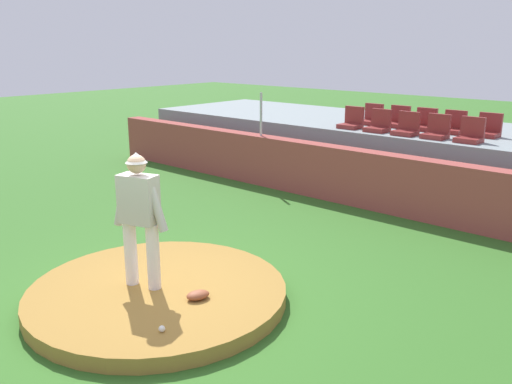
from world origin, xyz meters
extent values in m
plane|color=#316622|center=(0.00, 0.00, 0.00)|extent=(60.00, 60.00, 0.00)
cylinder|color=olive|center=(0.00, 0.00, 0.10)|extent=(3.41, 3.41, 0.19)
cylinder|color=silver|center=(-0.34, -0.15, 0.63)|extent=(0.17, 0.17, 0.88)
cylinder|color=silver|center=(0.00, -0.04, 0.63)|extent=(0.17, 0.17, 0.88)
cube|color=#B7B2A8|center=(-0.17, -0.10, 1.39)|extent=(0.55, 0.40, 0.64)
cylinder|color=#B7B2A8|center=(-0.42, -0.17, 1.35)|extent=(0.30, 0.19, 0.72)
cylinder|color=#B7B2A8|center=(0.08, -0.02, 1.35)|extent=(0.33, 0.20, 0.71)
sphere|color=tan|center=(-0.17, -0.10, 1.85)|extent=(0.24, 0.24, 0.24)
cone|color=#B7B2A8|center=(-0.17, -0.10, 1.93)|extent=(0.35, 0.35, 0.13)
sphere|color=white|center=(0.96, -0.69, 0.23)|extent=(0.07, 0.07, 0.07)
ellipsoid|color=brown|center=(0.66, 0.12, 0.25)|extent=(0.29, 0.35, 0.11)
cube|color=#99423C|center=(0.00, 5.61, 0.59)|extent=(16.35, 0.40, 1.18)
cylinder|color=silver|center=(-3.09, 5.61, 1.69)|extent=(0.06, 0.06, 1.02)
cube|color=gray|center=(0.00, 8.35, 0.69)|extent=(15.90, 3.91, 1.38)
cube|color=maroon|center=(-1.41, 6.87, 1.43)|extent=(0.48, 0.44, 0.10)
cube|color=maroon|center=(-1.41, 7.05, 1.68)|extent=(0.48, 0.08, 0.40)
cube|color=maroon|center=(-0.68, 6.83, 1.43)|extent=(0.48, 0.44, 0.10)
cube|color=maroon|center=(-0.68, 7.01, 1.68)|extent=(0.48, 0.08, 0.40)
cube|color=maroon|center=(0.01, 6.81, 1.43)|extent=(0.48, 0.44, 0.10)
cube|color=maroon|center=(0.01, 6.99, 1.68)|extent=(0.48, 0.08, 0.40)
cube|color=maroon|center=(0.68, 6.84, 1.43)|extent=(0.48, 0.44, 0.10)
cube|color=maroon|center=(0.68, 7.02, 1.68)|extent=(0.48, 0.08, 0.40)
cube|color=maroon|center=(1.38, 6.85, 1.43)|extent=(0.48, 0.44, 0.10)
cube|color=maroon|center=(1.38, 7.03, 1.68)|extent=(0.48, 0.08, 0.40)
cube|color=maroon|center=(-1.38, 7.73, 1.43)|extent=(0.48, 0.44, 0.10)
cube|color=maroon|center=(-1.38, 7.91, 1.68)|extent=(0.48, 0.08, 0.40)
cube|color=maroon|center=(-0.68, 7.76, 1.43)|extent=(0.48, 0.44, 0.10)
cube|color=maroon|center=(-0.68, 7.94, 1.68)|extent=(0.48, 0.08, 0.40)
cube|color=maroon|center=(0.00, 7.72, 1.43)|extent=(0.48, 0.44, 0.10)
cube|color=maroon|center=(0.00, 7.90, 1.68)|extent=(0.48, 0.08, 0.40)
cube|color=maroon|center=(0.67, 7.72, 1.43)|extent=(0.48, 0.44, 0.10)
cube|color=maroon|center=(0.67, 7.90, 1.68)|extent=(0.48, 0.08, 0.40)
cube|color=maroon|center=(1.42, 7.76, 1.43)|extent=(0.48, 0.44, 0.10)
cube|color=maroon|center=(1.42, 7.94, 1.68)|extent=(0.48, 0.08, 0.40)
camera|label=1|loc=(5.34, -4.04, 3.30)|focal=37.96mm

